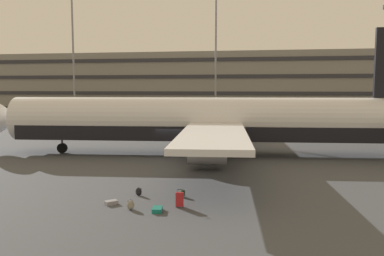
{
  "coord_description": "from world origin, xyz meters",
  "views": [
    {
      "loc": [
        7.66,
        -34.05,
        6.04
      ],
      "look_at": [
        2.55,
        -4.39,
        3.0
      ],
      "focal_mm": 37.61,
      "sensor_mm": 36.0,
      "label": 1
    }
  ],
  "objects_px": {
    "suitcase_teal": "(157,210)",
    "backpack_navy": "(131,205)",
    "suitcase_orange": "(111,203)",
    "backpack_laid_flat": "(182,193)",
    "backpack_silver": "(139,192)",
    "airliner": "(210,122)",
    "suitcase_red": "(180,199)"
  },
  "relations": [
    {
      "from": "suitcase_teal",
      "to": "backpack_laid_flat",
      "type": "xyz_separation_m",
      "value": [
        0.68,
        2.81,
        0.09
      ]
    },
    {
      "from": "airliner",
      "to": "backpack_navy",
      "type": "height_order",
      "value": "airliner"
    },
    {
      "from": "suitcase_teal",
      "to": "backpack_silver",
      "type": "distance_m",
      "value": 3.2
    },
    {
      "from": "suitcase_orange",
      "to": "backpack_laid_flat",
      "type": "height_order",
      "value": "backpack_laid_flat"
    },
    {
      "from": "suitcase_teal",
      "to": "suitcase_orange",
      "type": "bearing_deg",
      "value": 164.03
    },
    {
      "from": "suitcase_orange",
      "to": "suitcase_teal",
      "type": "bearing_deg",
      "value": -15.97
    },
    {
      "from": "backpack_navy",
      "to": "suitcase_orange",
      "type": "bearing_deg",
      "value": 151.66
    },
    {
      "from": "airliner",
      "to": "suitcase_teal",
      "type": "height_order",
      "value": "airliner"
    },
    {
      "from": "suitcase_orange",
      "to": "backpack_silver",
      "type": "relative_size",
      "value": 1.47
    },
    {
      "from": "suitcase_orange",
      "to": "backpack_silver",
      "type": "bearing_deg",
      "value": 64.86
    },
    {
      "from": "suitcase_red",
      "to": "backpack_silver",
      "type": "height_order",
      "value": "suitcase_red"
    },
    {
      "from": "suitcase_red",
      "to": "suitcase_teal",
      "type": "bearing_deg",
      "value": -135.35
    },
    {
      "from": "backpack_navy",
      "to": "backpack_silver",
      "type": "relative_size",
      "value": 1.04
    },
    {
      "from": "suitcase_orange",
      "to": "backpack_laid_flat",
      "type": "xyz_separation_m",
      "value": [
        3.35,
        2.05,
        0.1
      ]
    },
    {
      "from": "suitcase_teal",
      "to": "backpack_navy",
      "type": "xyz_separation_m",
      "value": [
        -1.37,
        0.06,
        0.12
      ]
    },
    {
      "from": "suitcase_teal",
      "to": "backpack_silver",
      "type": "bearing_deg",
      "value": 123.89
    },
    {
      "from": "backpack_navy",
      "to": "backpack_silver",
      "type": "bearing_deg",
      "value": 99.1
    },
    {
      "from": "airliner",
      "to": "backpack_laid_flat",
      "type": "xyz_separation_m",
      "value": [
        0.27,
        -14.13,
        -2.79
      ]
    },
    {
      "from": "suitcase_red",
      "to": "backpack_laid_flat",
      "type": "height_order",
      "value": "suitcase_red"
    },
    {
      "from": "suitcase_orange",
      "to": "backpack_laid_flat",
      "type": "bearing_deg",
      "value": 31.43
    },
    {
      "from": "backpack_laid_flat",
      "to": "backpack_navy",
      "type": "bearing_deg",
      "value": -126.66
    },
    {
      "from": "airliner",
      "to": "suitcase_teal",
      "type": "bearing_deg",
      "value": -91.36
    },
    {
      "from": "suitcase_red",
      "to": "backpack_navy",
      "type": "bearing_deg",
      "value": -159.66
    },
    {
      "from": "airliner",
      "to": "suitcase_red",
      "type": "bearing_deg",
      "value": -88.15
    },
    {
      "from": "airliner",
      "to": "backpack_laid_flat",
      "type": "bearing_deg",
      "value": -88.89
    },
    {
      "from": "suitcase_teal",
      "to": "backpack_navy",
      "type": "height_order",
      "value": "backpack_navy"
    },
    {
      "from": "backpack_laid_flat",
      "to": "suitcase_orange",
      "type": "bearing_deg",
      "value": -148.57
    },
    {
      "from": "suitcase_orange",
      "to": "suitcase_red",
      "type": "height_order",
      "value": "suitcase_red"
    },
    {
      "from": "suitcase_orange",
      "to": "backpack_silver",
      "type": "xyz_separation_m",
      "value": [
        0.89,
        1.89,
        0.11
      ]
    },
    {
      "from": "suitcase_orange",
      "to": "suitcase_red",
      "type": "relative_size",
      "value": 0.78
    },
    {
      "from": "suitcase_teal",
      "to": "backpack_silver",
      "type": "xyz_separation_m",
      "value": [
        -1.78,
        2.65,
        0.11
      ]
    },
    {
      "from": "suitcase_teal",
      "to": "suitcase_red",
      "type": "height_order",
      "value": "suitcase_red"
    }
  ]
}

